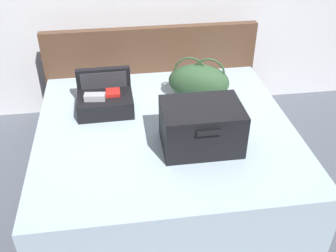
% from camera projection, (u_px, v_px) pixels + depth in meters
% --- Properties ---
extents(ground_plane, '(12.00, 12.00, 0.00)m').
position_uv_depth(ground_plane, '(173.00, 215.00, 2.93)').
color(ground_plane, '#4C515B').
extents(bed, '(1.91, 1.81, 0.52)m').
position_uv_depth(bed, '(166.00, 154.00, 3.11)').
color(bed, '#99ADBC').
rests_on(bed, ground).
extents(headboard, '(1.94, 0.08, 0.95)m').
position_uv_depth(headboard, '(152.00, 75.00, 3.76)').
color(headboard, '#4C3323').
rests_on(headboard, ground).
extents(hard_case_large, '(0.54, 0.42, 0.32)m').
position_uv_depth(hard_case_large, '(201.00, 126.00, 2.69)').
color(hard_case_large, black).
rests_on(hard_case_large, bed).
extents(hard_case_medium, '(0.43, 0.36, 0.30)m').
position_uv_depth(hard_case_medium, '(105.00, 99.00, 3.11)').
color(hard_case_medium, black).
rests_on(hard_case_medium, bed).
extents(duffel_bag, '(0.55, 0.40, 0.36)m').
position_uv_depth(duffel_bag, '(199.00, 81.00, 3.24)').
color(duffel_bag, '#2D4C2D').
rests_on(duffel_bag, bed).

